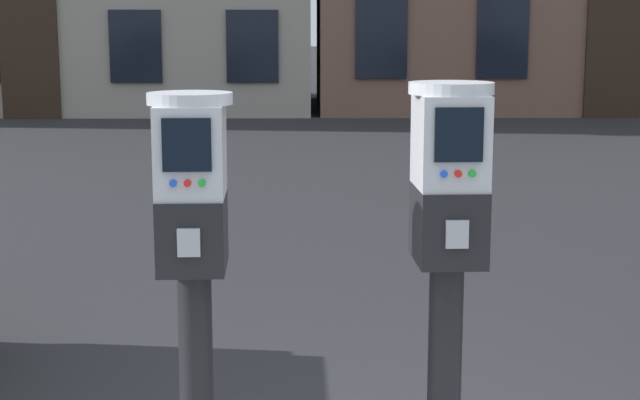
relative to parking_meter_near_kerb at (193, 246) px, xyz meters
name	(u,v)px	position (x,y,z in m)	size (l,w,h in m)	color
parking_meter_near_kerb	(193,246)	(0.00, 0.00, 0.00)	(0.22, 0.26, 1.28)	black
parking_meter_twin_adjacent	(448,239)	(0.66, 0.00, 0.02)	(0.22, 0.26, 1.30)	black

